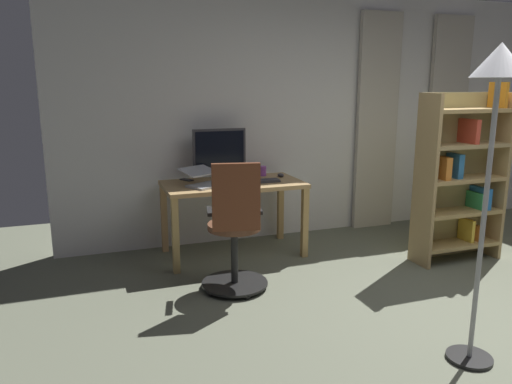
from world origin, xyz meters
The scene contains 13 objects.
back_room_partition centered at (0.00, -2.70, 1.33)m, with size 6.17×0.10×2.67m, color silver.
curtain_left_panel centered at (-1.49, -2.59, 1.24)m, with size 0.53×0.06×2.47m, color #B7B0A2.
curtain_right_panel centered at (-0.50, -2.59, 1.24)m, with size 0.52×0.06×2.47m, color #B7B0A2.
desk centered at (1.37, -2.19, 0.64)m, with size 1.36×0.71×0.74m.
office_chair centered at (1.62, -1.32, 0.51)m, with size 0.56×0.56×1.10m.
computer_monitor centered at (1.43, -2.43, 1.03)m, with size 0.55×0.18×0.51m.
computer_keyboard centered at (1.13, -2.10, 0.75)m, with size 0.40×0.12×0.02m, color #333338.
laptop centered at (1.68, -2.13, 0.80)m, with size 0.46×0.46×0.17m.
computer_mouse centered at (0.82, -2.30, 0.76)m, with size 0.06×0.10×0.04m, color #333338.
cell_phone_face_up centered at (1.78, -2.45, 0.74)m, with size 0.07×0.14×0.01m, color #232328.
mug_tea centered at (0.97, -2.43, 0.79)m, with size 0.13×0.08×0.10m.
bookshelf centered at (-0.64, -1.37, 0.81)m, with size 0.87×0.30×1.70m.
floor_lamp centered at (0.55, 0.16, 1.59)m, with size 0.31×0.31×1.91m.
Camera 1 is at (2.74, 2.31, 1.69)m, focal length 34.33 mm.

